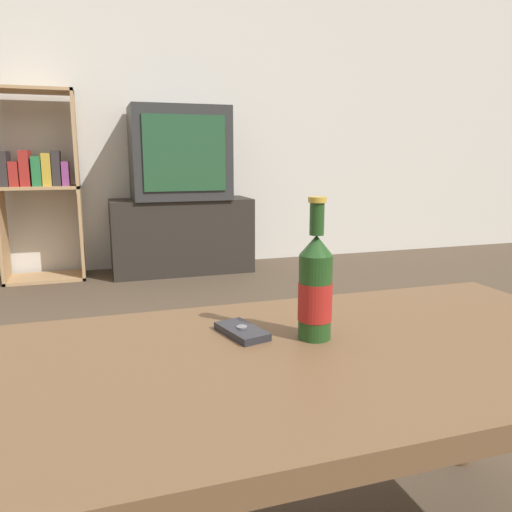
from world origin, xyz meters
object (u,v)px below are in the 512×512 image
object	(u,v)px
television	(179,153)
bookshelf	(38,180)
tv_stand	(182,236)
beer_bottle	(315,288)
cell_phone	(242,331)

from	to	relation	value
television	bookshelf	size ratio (longest dim) A/B	0.53
tv_stand	beer_bottle	xyz separation A→B (m)	(-0.20, -2.71, 0.32)
tv_stand	television	xyz separation A→B (m)	(0.00, -0.00, 0.57)
beer_bottle	cell_phone	world-z (taller)	beer_bottle
tv_stand	television	size ratio (longest dim) A/B	1.48
television	bookshelf	world-z (taller)	bookshelf
television	cell_phone	size ratio (longest dim) A/B	5.20
tv_stand	beer_bottle	size ratio (longest dim) A/B	3.72
television	beer_bottle	distance (m)	2.72
beer_bottle	tv_stand	bearing A→B (deg)	85.70
television	bookshelf	distance (m)	0.94
bookshelf	cell_phone	bearing A→B (deg)	-77.53
tv_stand	cell_phone	xyz separation A→B (m)	(-0.33, -2.65, 0.23)
television	cell_phone	bearing A→B (deg)	-97.05
bookshelf	beer_bottle	size ratio (longest dim) A/B	4.72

